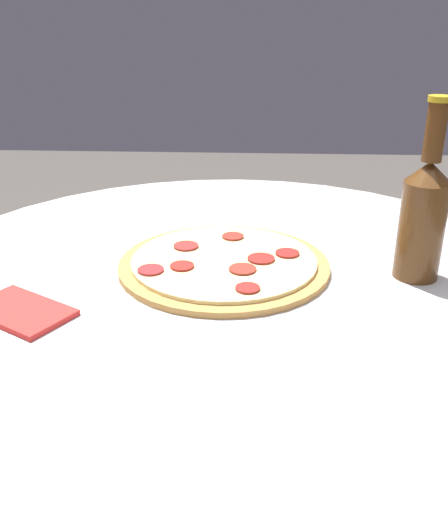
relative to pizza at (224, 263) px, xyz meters
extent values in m
cylinder|color=silver|center=(0.01, -0.02, -0.38)|extent=(0.07, 0.07, 0.69)
cylinder|color=silver|center=(0.01, -0.02, -0.02)|extent=(1.07, 1.07, 0.02)
cylinder|color=#C68E47|center=(0.00, 0.00, 0.00)|extent=(0.34, 0.34, 0.01)
cylinder|color=beige|center=(0.00, 0.00, 0.01)|extent=(0.29, 0.29, 0.01)
cylinder|color=#A9251E|center=(-0.06, -0.04, 0.01)|extent=(0.04, 0.04, 0.00)
cylinder|color=maroon|center=(-0.11, -0.05, 0.01)|extent=(0.04, 0.04, 0.00)
cylinder|color=maroon|center=(0.06, 0.00, 0.01)|extent=(0.04, 0.04, 0.00)
cylinder|color=maroon|center=(0.04, -0.11, 0.01)|extent=(0.04, 0.04, 0.00)
cylinder|color=maroon|center=(0.03, -0.04, 0.01)|extent=(0.04, 0.04, 0.00)
cylinder|color=maroon|center=(-0.07, 0.04, 0.01)|extent=(0.04, 0.04, 0.00)
cylinder|color=maroon|center=(0.10, 0.02, 0.01)|extent=(0.04, 0.04, 0.00)
cylinder|color=maroon|center=(0.01, 0.09, 0.01)|extent=(0.04, 0.04, 0.00)
cylinder|color=#563314|center=(0.30, -0.02, 0.07)|extent=(0.07, 0.07, 0.15)
cone|color=#563314|center=(0.30, -0.02, 0.16)|extent=(0.07, 0.07, 0.03)
cylinder|color=#563314|center=(0.30, -0.02, 0.21)|extent=(0.03, 0.03, 0.08)
cylinder|color=gold|center=(0.30, -0.02, 0.26)|extent=(0.03, 0.03, 0.01)
cube|color=red|center=(-0.27, -0.16, 0.00)|extent=(0.16, 0.14, 0.01)
camera|label=1|loc=(0.04, -0.83, 0.37)|focal=40.00mm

